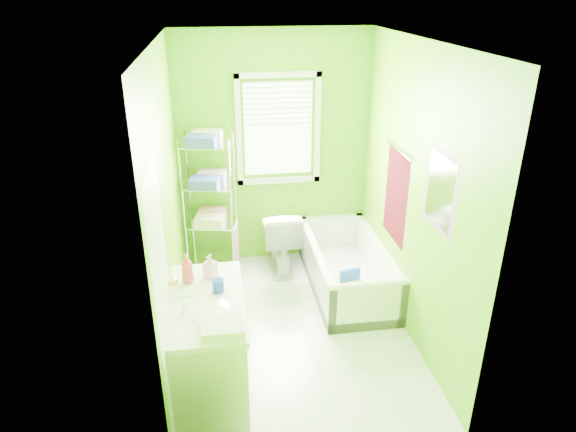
{
  "coord_description": "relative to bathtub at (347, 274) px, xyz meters",
  "views": [
    {
      "loc": [
        -0.64,
        -3.96,
        2.99
      ],
      "look_at": [
        -0.02,
        0.25,
        1.05
      ],
      "focal_mm": 32.0,
      "sensor_mm": 36.0,
      "label": 1
    }
  ],
  "objects": [
    {
      "name": "door",
      "position": [
        -1.71,
        -1.62,
        0.83
      ],
      "size": [
        0.09,
        0.8,
        2.0
      ],
      "color": "white",
      "rests_on": "ground"
    },
    {
      "name": "toilet",
      "position": [
        -0.65,
        0.53,
        0.21
      ],
      "size": [
        0.42,
        0.74,
        0.75
      ],
      "primitive_type": "imported",
      "rotation": [
        0.0,
        0.0,
        3.14
      ],
      "color": "white",
      "rests_on": "ground"
    },
    {
      "name": "ground",
      "position": [
        -0.67,
        -0.62,
        -0.17
      ],
      "size": [
        2.9,
        2.9,
        0.0
      ],
      "primitive_type": "plane",
      "color": "silver",
      "rests_on": "ground"
    },
    {
      "name": "window",
      "position": [
        -0.62,
        0.8,
        1.45
      ],
      "size": [
        0.92,
        0.05,
        1.22
      ],
      "color": "white",
      "rests_on": "ground"
    },
    {
      "name": "wire_shelf_unit",
      "position": [
        -1.39,
        0.57,
        0.81
      ],
      "size": [
        0.59,
        0.47,
        1.6
      ],
      "color": "silver",
      "rests_on": "ground"
    },
    {
      "name": "vanity",
      "position": [
        -1.45,
        -1.31,
        0.28
      ],
      "size": [
        0.57,
        1.11,
        1.08
      ],
      "color": "silver",
      "rests_on": "ground"
    },
    {
      "name": "right_wall_decor",
      "position": [
        0.36,
        -0.64,
        1.15
      ],
      "size": [
        0.04,
        1.48,
        1.17
      ],
      "color": "#48080F",
      "rests_on": "ground"
    },
    {
      "name": "room_envelope",
      "position": [
        -0.67,
        -0.62,
        1.38
      ],
      "size": [
        2.14,
        2.94,
        2.62
      ],
      "color": "#539F07",
      "rests_on": "ground"
    },
    {
      "name": "bathtub",
      "position": [
        0.0,
        0.0,
        0.0
      ],
      "size": [
        0.75,
        1.62,
        0.52
      ],
      "color": "white",
      "rests_on": "ground"
    }
  ]
}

